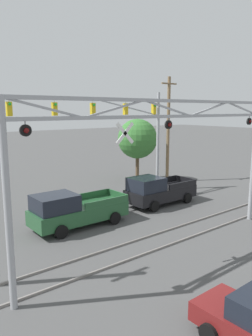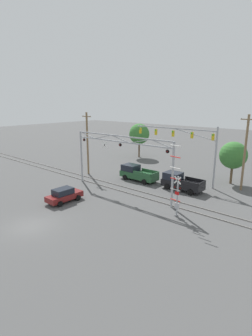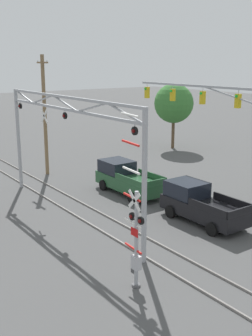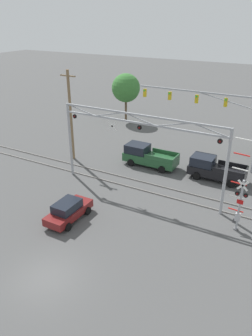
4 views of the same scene
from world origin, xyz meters
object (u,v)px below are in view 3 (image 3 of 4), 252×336
Objects in this scene: pickup_truck_following at (200,204)px; utility_pole_left at (45,114)px; crossing_gantry at (65,133)px; crossing_signal_mast at (135,234)px; pickup_truck_lead at (126,178)px; background_tree_beyond_span at (174,103)px; traffic_signal_span at (235,117)px.

utility_pole_left is (-14.41, -2.59, 3.81)m from pickup_truck_following.
utility_pole_left is at bearing 161.76° from crossing_gantry.
crossing_signal_mast is 1.25× the size of pickup_truck_lead.
pickup_truck_lead is at bearing 16.96° from utility_pole_left.
utility_pole_left reaches higher than crossing_gantry.
pickup_truck_following is (5.01, 5.69, -3.94)m from crossing_gantry.
crossing_signal_mast is 18.83m from utility_pole_left.
background_tree_beyond_span is (-9.65, 12.86, 3.65)m from pickup_truck_lead.
crossing_signal_mast is 12.61m from pickup_truck_lead.
pickup_truck_lead is 1.06× the size of pickup_truck_following.
pickup_truck_lead is (-6.28, -3.38, -4.64)m from traffic_signal_span.
crossing_signal_mast is 11.68m from traffic_signal_span.
background_tree_beyond_span is (-16.41, 12.60, 3.65)m from pickup_truck_following.
traffic_signal_span is (4.53, 8.81, 0.70)m from crossing_gantry.
traffic_signal_span is 5.62m from pickup_truck_following.
utility_pole_left is at bearing -82.51° from background_tree_beyond_span.
utility_pole_left is 15.33m from background_tree_beyond_span.
crossing_signal_mast is 0.56× the size of traffic_signal_span.
background_tree_beyond_span reaches higher than pickup_truck_lead.
crossing_gantry reaches higher than crossing_signal_mast.
background_tree_beyond_span is (-11.40, 18.29, -0.29)m from crossing_gantry.
pickup_truck_lead is at bearing -151.70° from traffic_signal_span.
crossing_gantry is 2.19× the size of background_tree_beyond_span.
crossing_signal_mast is 8.22m from pickup_truck_following.
crossing_gantry reaches higher than pickup_truck_following.
background_tree_beyond_span reaches higher than pickup_truck_following.
background_tree_beyond_span is at bearing 121.92° from crossing_gantry.
traffic_signal_span is 18.56m from background_tree_beyond_span.
utility_pole_left is 1.40× the size of background_tree_beyond_span.
crossing_gantry is at bearing -58.08° from background_tree_beyond_span.
crossing_signal_mast is 1.04× the size of background_tree_beyond_span.
traffic_signal_span reaches higher than pickup_truck_following.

